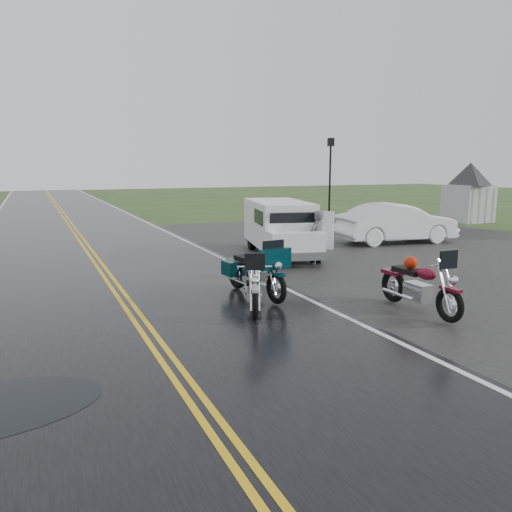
{
  "coord_description": "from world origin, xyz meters",
  "views": [
    {
      "loc": [
        -1.75,
        -8.12,
        3.0
      ],
      "look_at": [
        2.8,
        2.0,
        1.0
      ],
      "focal_mm": 35.0,
      "sensor_mm": 36.0,
      "label": 1
    }
  ],
  "objects_px": {
    "visitor_center": "(470,177)",
    "person_at_van": "(317,239)",
    "lamp_post_far_right": "(330,179)",
    "motorcycle_red": "(451,291)",
    "van_white": "(270,235)",
    "motorcycle_teal": "(276,275)",
    "sedan_white": "(397,224)",
    "motorcycle_silver": "(255,291)"
  },
  "relations": [
    {
      "from": "visitor_center",
      "to": "person_at_van",
      "type": "xyz_separation_m",
      "value": [
        -13.87,
        -7.14,
        -1.57
      ]
    },
    {
      "from": "van_white",
      "to": "sedan_white",
      "type": "bearing_deg",
      "value": 30.33
    },
    {
      "from": "sedan_white",
      "to": "person_at_van",
      "type": "bearing_deg",
      "value": 123.19
    },
    {
      "from": "visitor_center",
      "to": "lamp_post_far_right",
      "type": "distance_m",
      "value": 7.52
    },
    {
      "from": "lamp_post_far_right",
      "to": "visitor_center",
      "type": "bearing_deg",
      "value": -28.48
    },
    {
      "from": "motorcycle_teal",
      "to": "van_white",
      "type": "height_order",
      "value": "van_white"
    },
    {
      "from": "motorcycle_silver",
      "to": "lamp_post_far_right",
      "type": "relative_size",
      "value": 0.47
    },
    {
      "from": "lamp_post_far_right",
      "to": "motorcycle_silver",
      "type": "bearing_deg",
      "value": -126.72
    },
    {
      "from": "visitor_center",
      "to": "lamp_post_far_right",
      "type": "relative_size",
      "value": 3.5
    },
    {
      "from": "van_white",
      "to": "lamp_post_far_right",
      "type": "relative_size",
      "value": 1.05
    },
    {
      "from": "person_at_van",
      "to": "motorcycle_red",
      "type": "bearing_deg",
      "value": 58.89
    },
    {
      "from": "motorcycle_teal",
      "to": "van_white",
      "type": "relative_size",
      "value": 0.49
    },
    {
      "from": "motorcycle_silver",
      "to": "van_white",
      "type": "relative_size",
      "value": 0.45
    },
    {
      "from": "van_white",
      "to": "lamp_post_far_right",
      "type": "distance_m",
      "value": 13.44
    },
    {
      "from": "motorcycle_red",
      "to": "person_at_van",
      "type": "xyz_separation_m",
      "value": [
        0.78,
        6.15,
        0.15
      ]
    },
    {
      "from": "motorcycle_silver",
      "to": "sedan_white",
      "type": "height_order",
      "value": "sedan_white"
    },
    {
      "from": "motorcycle_teal",
      "to": "visitor_center",
      "type": "bearing_deg",
      "value": 24.74
    },
    {
      "from": "van_white",
      "to": "motorcycle_silver",
      "type": "bearing_deg",
      "value": -105.46
    },
    {
      "from": "visitor_center",
      "to": "person_at_van",
      "type": "distance_m",
      "value": 15.68
    },
    {
      "from": "visitor_center",
      "to": "lamp_post_far_right",
      "type": "bearing_deg",
      "value": 151.52
    },
    {
      "from": "visitor_center",
      "to": "van_white",
      "type": "distance_m",
      "value": 16.68
    },
    {
      "from": "visitor_center",
      "to": "motorcycle_teal",
      "type": "height_order",
      "value": "visitor_center"
    },
    {
      "from": "motorcycle_teal",
      "to": "person_at_van",
      "type": "height_order",
      "value": "person_at_van"
    },
    {
      "from": "motorcycle_teal",
      "to": "sedan_white",
      "type": "height_order",
      "value": "sedan_white"
    },
    {
      "from": "visitor_center",
      "to": "motorcycle_red",
      "type": "distance_m",
      "value": 19.85
    },
    {
      "from": "person_at_van",
      "to": "lamp_post_far_right",
      "type": "bearing_deg",
      "value": -147.99
    },
    {
      "from": "motorcycle_silver",
      "to": "van_white",
      "type": "bearing_deg",
      "value": 83.37
    },
    {
      "from": "visitor_center",
      "to": "person_at_van",
      "type": "relative_size",
      "value": 9.68
    },
    {
      "from": "motorcycle_silver",
      "to": "person_at_van",
      "type": "xyz_separation_m",
      "value": [
        4.08,
        4.47,
        0.19
      ]
    },
    {
      "from": "motorcycle_red",
      "to": "motorcycle_silver",
      "type": "distance_m",
      "value": 3.7
    },
    {
      "from": "visitor_center",
      "to": "lamp_post_far_right",
      "type": "xyz_separation_m",
      "value": [
        -6.61,
        3.58,
        -0.12
      ]
    },
    {
      "from": "person_at_van",
      "to": "sedan_white",
      "type": "height_order",
      "value": "person_at_van"
    },
    {
      "from": "sedan_white",
      "to": "lamp_post_far_right",
      "type": "relative_size",
      "value": 1.02
    },
    {
      "from": "visitor_center",
      "to": "sedan_white",
      "type": "bearing_deg",
      "value": -152.12
    },
    {
      "from": "motorcycle_red",
      "to": "sedan_white",
      "type": "relative_size",
      "value": 0.49
    },
    {
      "from": "visitor_center",
      "to": "van_white",
      "type": "xyz_separation_m",
      "value": [
        -15.24,
        -6.63,
        -1.46
      ]
    },
    {
      "from": "motorcycle_teal",
      "to": "person_at_van",
      "type": "distance_m",
      "value": 4.84
    },
    {
      "from": "van_white",
      "to": "person_at_van",
      "type": "relative_size",
      "value": 2.89
    },
    {
      "from": "sedan_white",
      "to": "lamp_post_far_right",
      "type": "distance_m",
      "value": 8.59
    },
    {
      "from": "visitor_center",
      "to": "motorcycle_teal",
      "type": "bearing_deg",
      "value": -147.74
    },
    {
      "from": "motorcycle_red",
      "to": "van_white",
      "type": "bearing_deg",
      "value": 96.28
    },
    {
      "from": "motorcycle_silver",
      "to": "visitor_center",
      "type": "bearing_deg",
      "value": 54.84
    }
  ]
}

